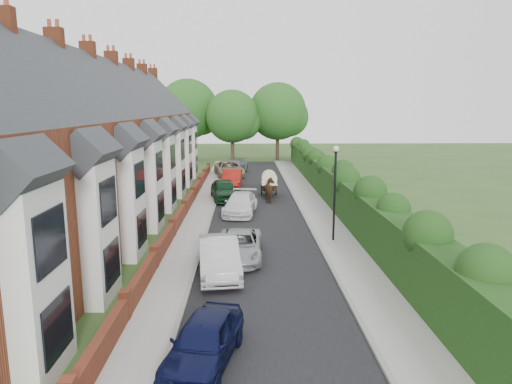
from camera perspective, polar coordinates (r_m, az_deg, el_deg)
ground at (r=20.77m, az=2.33°, el=-9.53°), size 140.00×140.00×0.00m
road at (r=31.29m, az=0.16°, el=-2.56°), size 6.00×58.00×0.02m
pavement_hedge_side at (r=31.64m, az=7.61°, el=-2.41°), size 2.20×58.00×0.12m
pavement_house_side at (r=31.42m, az=-6.89°, el=-2.49°), size 1.70×58.00×0.12m
kerb_hedge_side at (r=31.50m, az=5.72°, el=-2.42°), size 0.18×58.00×0.13m
kerb_house_side at (r=31.35m, az=-5.43°, el=-2.48°), size 0.18×58.00×0.13m
hedge at (r=31.66m, az=10.89°, el=0.35°), size 2.10×58.00×2.85m
terrace_row at (r=31.08m, az=-19.35°, el=5.09°), size 9.05×40.50×11.50m
garden_wall_row at (r=30.48m, az=-8.95°, el=-2.18°), size 0.35×40.35×1.10m
lamppost at (r=24.22m, az=9.85°, el=1.31°), size 0.32×0.32×5.16m
tree_far_left at (r=59.56m, az=-2.65°, el=9.25°), size 7.14×6.80×9.29m
tree_far_right at (r=61.71m, az=3.09°, el=9.86°), size 7.98×7.60×10.31m
tree_far_back at (r=62.96m, az=-8.09°, el=10.06°), size 8.40×8.00×10.82m
car_navy at (r=13.53m, az=-6.53°, el=-18.00°), size 2.48×4.30×1.38m
car_silver_a at (r=19.94m, az=-4.67°, el=-8.04°), size 2.20×4.92×1.57m
car_silver_b at (r=21.85m, az=-2.11°, el=-6.70°), size 2.33×4.74×1.30m
car_white at (r=30.74m, az=-1.96°, el=-1.48°), size 2.58×5.05×1.40m
car_green at (r=35.37m, az=-3.99°, el=0.27°), size 2.62×4.94×1.60m
car_red at (r=41.17m, az=-3.01°, el=1.72°), size 1.82×4.78×1.56m
car_beige at (r=47.31m, az=-3.37°, el=2.91°), size 3.59×6.11×1.59m
car_grey at (r=49.59m, az=-2.68°, el=3.21°), size 3.34×5.49×1.49m
horse at (r=34.70m, az=1.85°, el=0.22°), size 1.21×2.19×1.76m
horse_cart at (r=36.86m, az=1.67°, el=1.33°), size 1.30×2.88×2.08m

